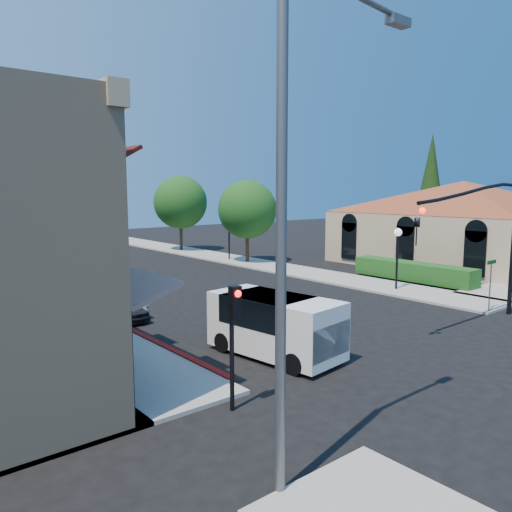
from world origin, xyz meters
TOP-DOWN VIEW (x-y plane):
  - ground at (0.00, 0.00)m, footprint 120.00×120.00m
  - sidewalk_right at (8.75, 27.00)m, footprint 3.50×50.00m
  - curb_red_strip at (-6.90, 8.00)m, footprint 0.25×10.00m
  - mission_building at (21.99, 11.50)m, footprint 30.12×30.12m
  - hedge at (11.70, 9.00)m, footprint 1.40×8.00m
  - conifer_far at (28.00, 18.00)m, footprint 3.20×3.20m
  - street_tree_a at (8.80, 22.00)m, footprint 4.56×4.56m
  - street_tree_b at (8.80, 32.00)m, footprint 4.94×4.94m
  - signal_mast_arm at (5.86, 1.50)m, footprint 8.01×0.39m
  - secondary_signal at (-8.00, 1.41)m, footprint 0.28×0.42m
  - cobra_streetlight at (-9.15, -2.00)m, footprint 3.60×0.25m
  - street_name_sign at (7.50, 2.20)m, footprint 0.80×0.06m
  - lamppost_left_near at (-8.50, 8.00)m, footprint 0.44×0.44m
  - lamppost_left_far at (-8.50, 22.00)m, footprint 0.44×0.44m
  - lamppost_right_near at (8.50, 8.00)m, footprint 0.44×0.44m
  - lamppost_right_far at (8.50, 24.00)m, footprint 0.44×0.44m
  - white_van at (-4.29, 3.94)m, footprint 2.63×4.95m
  - parked_car_a at (-6.20, 11.88)m, footprint 1.26×3.09m
  - parked_car_b at (-6.20, 13.00)m, footprint 1.77×3.97m
  - parked_car_c at (-6.20, 21.77)m, footprint 1.95×4.03m
  - parked_car_d at (-4.80, 26.00)m, footprint 2.43×4.64m

SIDE VIEW (x-z plane):
  - ground at x=0.00m, z-range 0.00..0.00m
  - curb_red_strip at x=-6.90m, z-range -0.03..0.03m
  - hedge at x=11.70m, z-range -0.55..0.55m
  - sidewalk_right at x=8.75m, z-range 0.00..0.12m
  - parked_car_a at x=-6.20m, z-range 0.00..1.05m
  - parked_car_c at x=-6.20m, z-range 0.00..1.13m
  - parked_car_d at x=-4.80m, z-range 0.00..1.25m
  - parked_car_b at x=-6.20m, z-range 0.00..1.27m
  - white_van at x=-4.29m, z-range 0.16..2.26m
  - street_name_sign at x=7.50m, z-range 0.45..2.95m
  - secondary_signal at x=-8.00m, z-range 0.66..3.98m
  - lamppost_left_near at x=-8.50m, z-range 0.95..4.52m
  - lamppost_left_far at x=-8.50m, z-range 0.95..4.52m
  - lamppost_right_near at x=8.50m, z-range 0.95..4.52m
  - lamppost_right_far at x=8.50m, z-range 0.95..4.52m
  - mission_building at x=21.99m, z-range 0.55..6.95m
  - signal_mast_arm at x=5.86m, z-range 1.09..7.09m
  - street_tree_a at x=8.80m, z-range 0.95..7.43m
  - street_tree_b at x=8.80m, z-range 1.03..8.05m
  - cobra_streetlight at x=-9.15m, z-range 0.61..9.92m
  - conifer_far at x=28.00m, z-range 0.86..11.86m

